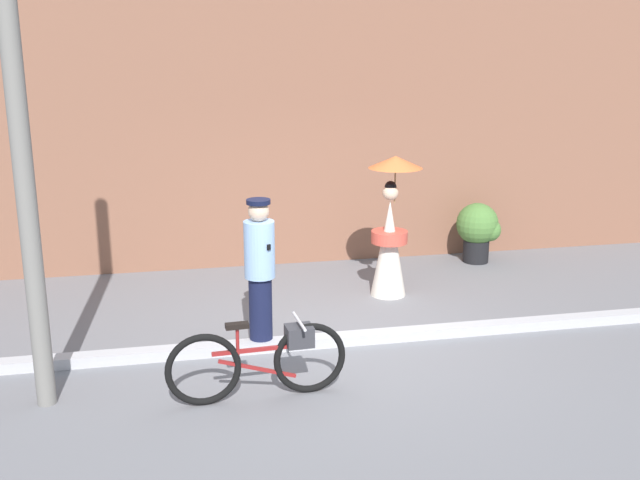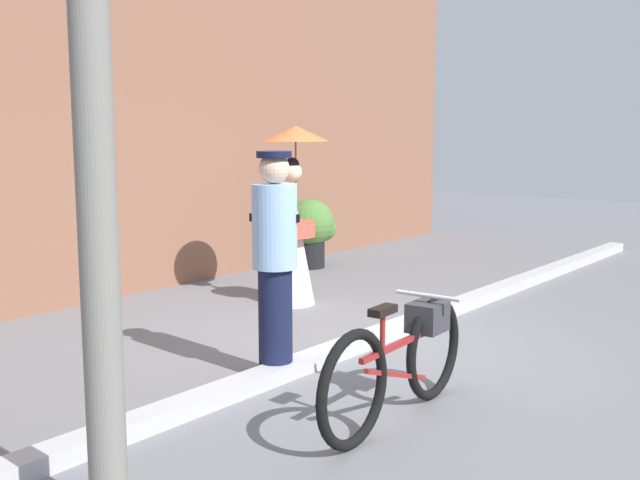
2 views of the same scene
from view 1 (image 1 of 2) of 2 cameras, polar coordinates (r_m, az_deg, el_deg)
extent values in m
plane|color=slate|center=(8.74, 1.04, -7.91)|extent=(30.00, 30.00, 0.00)
cube|color=brown|center=(11.55, -2.74, 8.27)|extent=(14.00, 0.40, 4.09)
cube|color=#B2B2B7|center=(8.71, 1.04, -7.55)|extent=(14.00, 0.20, 0.12)
torus|color=black|center=(7.50, -0.78, -8.90)|extent=(0.73, 0.11, 0.73)
torus|color=black|center=(7.33, -8.80, -9.66)|extent=(0.73, 0.11, 0.73)
cube|color=maroon|center=(7.34, -4.76, -8.24)|extent=(0.88, 0.09, 0.04)
cube|color=maroon|center=(7.42, -4.73, -9.65)|extent=(0.76, 0.08, 0.27)
cylinder|color=maroon|center=(7.27, -6.25, -7.54)|extent=(0.03, 0.03, 0.30)
cube|color=black|center=(7.21, -6.28, -6.45)|extent=(0.23, 0.10, 0.05)
cylinder|color=silver|center=(7.32, -1.58, -6.15)|extent=(0.06, 0.48, 0.03)
cube|color=#333338|center=(7.38, -1.57, -7.23)|extent=(0.27, 0.24, 0.20)
cylinder|color=#141938|center=(8.52, -4.50, -5.51)|extent=(0.26, 0.26, 0.85)
cylinder|color=#8CB2E0|center=(8.29, -4.60, -0.71)|extent=(0.34, 0.34, 0.63)
sphere|color=#D8B293|center=(8.18, -4.66, 2.20)|extent=(0.23, 0.23, 0.23)
cylinder|color=black|center=(8.16, -4.68, 2.91)|extent=(0.26, 0.26, 0.05)
cube|color=black|center=(8.27, -4.61, -0.29)|extent=(0.21, 0.36, 0.06)
cone|color=silver|center=(10.22, 5.23, -0.61)|extent=(0.48, 0.48, 1.32)
cylinder|color=#D14C3D|center=(10.18, 5.26, 0.25)|extent=(0.49, 0.49, 0.16)
sphere|color=beige|center=(10.04, 5.34, 3.60)|extent=(0.21, 0.21, 0.21)
sphere|color=black|center=(10.03, 5.35, 4.02)|extent=(0.16, 0.16, 0.16)
cylinder|color=olive|center=(10.03, 5.69, 4.33)|extent=(0.02, 0.02, 0.55)
cone|color=orange|center=(9.99, 5.73, 5.88)|extent=(0.72, 0.72, 0.16)
cylinder|color=black|center=(12.06, 11.68, -0.81)|extent=(0.40, 0.40, 0.35)
sphere|color=#4C7A38|center=(11.95, 11.79, 1.20)|extent=(0.65, 0.65, 0.65)
sphere|color=#4C7A38|center=(11.95, 12.67, 0.75)|extent=(0.36, 0.36, 0.36)
cylinder|color=slate|center=(7.19, -21.58, 5.95)|extent=(0.18, 0.18, 4.80)
camera|label=2|loc=(5.47, -48.19, -6.12)|focal=43.23mm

